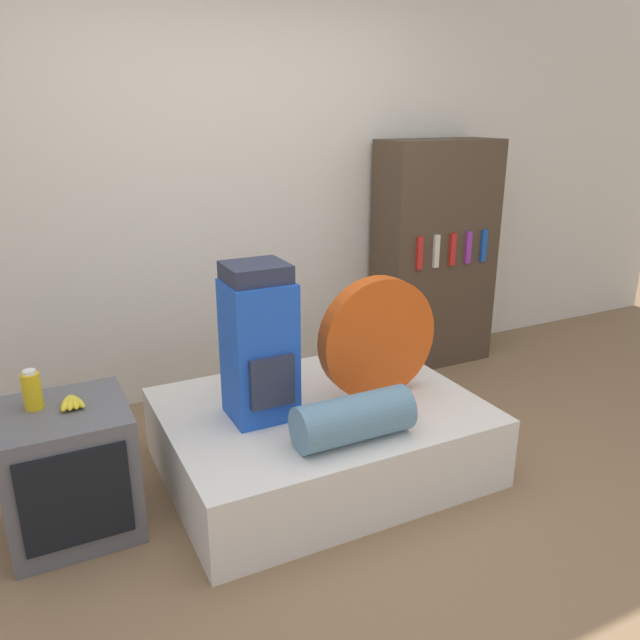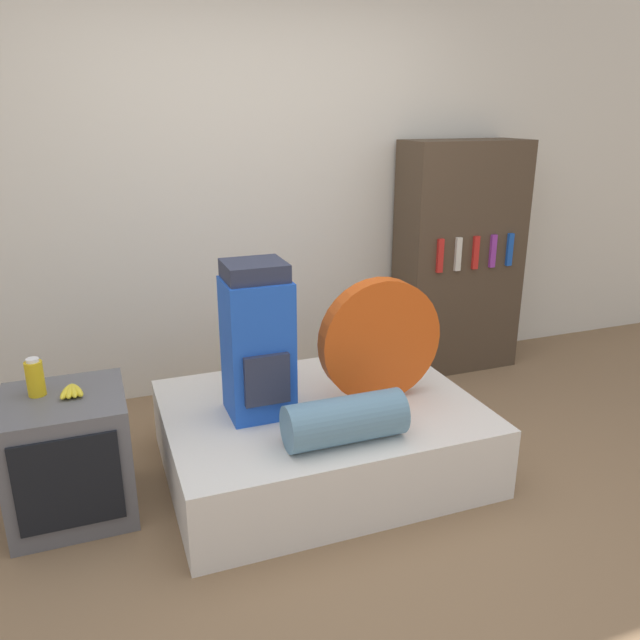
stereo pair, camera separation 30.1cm
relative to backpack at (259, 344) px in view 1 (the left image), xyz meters
name	(u,v)px [view 1 (the left image)]	position (x,y,z in m)	size (l,w,h in m)	color
ground_plane	(369,527)	(0.28, -0.57, -0.73)	(16.00, 16.00, 0.00)	#846647
wall_back	(229,191)	(0.28, 1.20, 0.57)	(8.00, 0.05, 2.60)	silver
bed	(320,436)	(0.31, -0.03, -0.55)	(1.55, 1.19, 0.36)	silver
backpack	(259,344)	(0.00, 0.00, 0.00)	(0.31, 0.32, 0.76)	blue
tent_bag	(377,338)	(0.62, -0.06, -0.05)	(0.64, 0.10, 0.64)	#D14C14
sleeping_roll	(354,418)	(0.29, -0.41, -0.26)	(0.55, 0.21, 0.21)	#5B849E
television	(70,470)	(-0.89, 0.02, -0.44)	(0.53, 0.53, 0.58)	#5B5B60
canister	(32,390)	(-0.99, 0.09, -0.07)	(0.08, 0.08, 0.17)	gold
banana_bunch	(72,402)	(-0.84, 0.04, -0.13)	(0.12, 0.15, 0.04)	yellow
bookshelf	(434,255)	(1.71, 0.95, 0.06)	(0.85, 0.40, 1.59)	#473828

